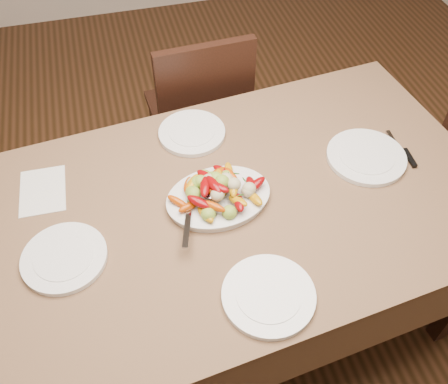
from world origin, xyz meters
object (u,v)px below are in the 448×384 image
dining_table (224,267)px  plate_far (192,133)px  chair_far (196,111)px  plate_near (269,296)px  plate_left (64,258)px  plate_right (366,157)px  serving_platter (218,199)px

dining_table → plate_far: plate_far is taller
chair_far → plate_near: (-0.05, -1.19, 0.29)m
dining_table → plate_left: bearing=-170.6°
plate_left → chair_far: bearing=56.6°
plate_right → plate_far: same height
plate_far → plate_near: same height
plate_left → plate_far: 0.66m
chair_far → plate_left: chair_far is taller
plate_left → plate_far: size_ratio=1.03×
dining_table → plate_right: plate_right is taller
plate_far → chair_far: bearing=76.8°
dining_table → plate_far: size_ratio=7.38×
plate_right → plate_far: bearing=153.7°
dining_table → plate_right: 0.67m
chair_far → plate_right: bearing=118.5°
plate_near → plate_left: bearing=153.3°
dining_table → chair_far: (0.08, 0.83, 0.10)m
chair_far → plate_far: bearing=73.6°
dining_table → serving_platter: 0.39m
chair_far → serving_platter: size_ratio=2.82×
chair_far → dining_table: bearing=81.2°
plate_left → plate_near: size_ratio=0.96×
dining_table → serving_platter: (-0.01, 0.02, 0.39)m
plate_near → chair_far: bearing=87.7°
plate_right → plate_far: 0.64m
serving_platter → plate_far: serving_platter is taller
serving_platter → chair_far: bearing=83.3°
plate_right → plate_near: size_ratio=1.05×
plate_right → chair_far: bearing=121.8°
dining_table → plate_left: plate_left is taller
chair_far → plate_near: chair_far is taller
plate_far → plate_near: bearing=-85.1°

